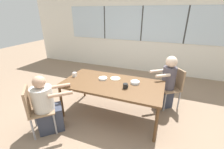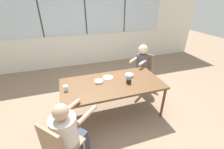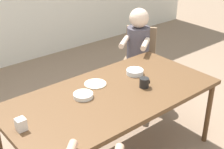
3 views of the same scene
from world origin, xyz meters
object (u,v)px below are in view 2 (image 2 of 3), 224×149
person_man_blue_shirt (69,138)px  coffee_mug (129,81)px  chair_for_man_blue_shirt (58,145)px  chair_for_woman_green_shirt (144,68)px  person_woman_green_shirt (141,69)px  bowl_white_shallow (129,75)px  milk_carton_small (66,88)px  bowl_cereal (99,81)px

person_man_blue_shirt → coffee_mug: 1.40m
chair_for_man_blue_shirt → person_man_blue_shirt: bearing=90.0°
chair_for_man_blue_shirt → coffee_mug: chair_for_man_blue_shirt is taller
chair_for_woman_green_shirt → person_woman_green_shirt: 0.16m
bowl_white_shallow → coffee_mug: bearing=-115.6°
chair_for_man_blue_shirt → milk_carton_small: size_ratio=9.36×
person_man_blue_shirt → milk_carton_small: 0.86m
person_woman_green_shirt → milk_carton_small: bearing=75.4°
person_woman_green_shirt → person_man_blue_shirt: 2.38m
chair_for_man_blue_shirt → bowl_white_shallow: bearing=84.5°
coffee_mug → bowl_white_shallow: size_ratio=0.56×
person_man_blue_shirt → bowl_white_shallow: (1.29, 0.94, 0.27)m
person_man_blue_shirt → bowl_white_shallow: 1.62m
person_woman_green_shirt → chair_for_woman_green_shirt: bearing=-90.0°
coffee_mug → bowl_cereal: 0.57m
chair_for_woman_green_shirt → person_man_blue_shirt: person_man_blue_shirt is taller
chair_for_man_blue_shirt → person_woman_green_shirt: (1.99, 1.61, 0.03)m
person_woman_green_shirt → milk_carton_small: size_ratio=12.45×
person_man_blue_shirt → chair_for_woman_green_shirt: bearing=86.1°
person_woman_green_shirt → bowl_cereal: person_woman_green_shirt is taller
person_woman_green_shirt → person_man_blue_shirt: size_ratio=1.10×
bowl_white_shallow → chair_for_woman_green_shirt: bearing=42.4°
chair_for_man_blue_shirt → coffee_mug: bearing=79.7°
chair_for_man_blue_shirt → bowl_cereal: chair_for_man_blue_shirt is taller
coffee_mug → milk_carton_small: bearing=174.5°
coffee_mug → milk_carton_small: milk_carton_small is taller
coffee_mug → bowl_white_shallow: 0.27m
chair_for_woman_green_shirt → milk_carton_small: (-1.95, -0.77, 0.24)m
chair_for_woman_green_shirt → bowl_white_shallow: 0.97m
chair_for_man_blue_shirt → bowl_white_shallow: size_ratio=5.27×
milk_carton_small → bowl_cereal: (0.60, 0.09, -0.03)m
bowl_white_shallow → person_woman_green_shirt: bearing=43.8°
milk_carton_small → coffee_mug: bearing=-5.5°
chair_for_man_blue_shirt → person_woman_green_shirt: person_woman_green_shirt is taller
chair_for_woman_green_shirt → chair_for_man_blue_shirt: bearing=93.6°
chair_for_man_blue_shirt → bowl_cereal: 1.29m
bowl_white_shallow → bowl_cereal: size_ratio=0.99×
chair_for_man_blue_shirt → milk_carton_small: chair_for_man_blue_shirt is taller
person_woman_green_shirt → coffee_mug: size_ratio=12.58×
milk_carton_small → chair_for_woman_green_shirt: bearing=21.7°
person_woman_green_shirt → chair_for_man_blue_shirt: bearing=93.8°
chair_for_man_blue_shirt → person_woman_green_shirt: 2.55m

